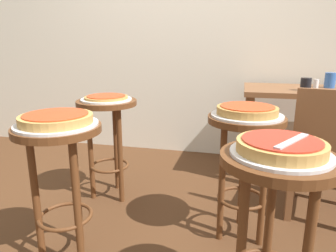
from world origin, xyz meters
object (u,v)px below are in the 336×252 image
(serving_plate_foreground, at_px, (280,154))
(dining_table, at_px, (309,104))
(stool_rear, at_px, (108,126))
(pizza_middle, at_px, (56,119))
(condiment_shaker, at_px, (316,84))
(pizza_rear, at_px, (106,97))
(stool_foreground, at_px, (276,202))
(serving_plate_leftside, at_px, (247,115))
(stool_leftside, at_px, (245,148))
(serving_plate_rear, at_px, (106,99))
(pizza_foreground, at_px, (281,146))
(serving_plate_middle, at_px, (57,124))
(cup_near_edge, at_px, (306,84))
(pizza_server_knife, at_px, (292,141))
(pizza_leftside, at_px, (247,110))
(stool_middle, at_px, (60,161))
(wooden_chair, at_px, (327,150))
(cup_far_edge, at_px, (330,80))

(serving_plate_foreground, xyz_separation_m, dining_table, (0.39, 1.58, -0.10))
(serving_plate_foreground, distance_m, stool_rear, 1.38)
(pizza_middle, height_order, stool_rear, pizza_middle)
(pizza_middle, height_order, condiment_shaker, condiment_shaker)
(serving_plate_foreground, height_order, condiment_shaker, condiment_shaker)
(pizza_middle, distance_m, pizza_rear, 0.70)
(stool_foreground, distance_m, serving_plate_leftside, 0.63)
(stool_leftside, distance_m, serving_plate_rear, 1.00)
(pizza_middle, bearing_deg, stool_leftside, 25.16)
(pizza_foreground, xyz_separation_m, serving_plate_middle, (-0.99, 0.18, -0.03))
(stool_leftside, bearing_deg, cup_near_edge, 63.18)
(serving_plate_middle, xyz_separation_m, pizza_server_knife, (1.02, -0.20, 0.06))
(dining_table, bearing_deg, serving_plate_foreground, -103.93)
(pizza_leftside, distance_m, stool_rear, 1.00)
(pizza_leftside, bearing_deg, stool_middle, -154.84)
(serving_plate_foreground, bearing_deg, serving_plate_rear, 140.16)
(pizza_middle, relative_size, wooden_chair, 0.40)
(pizza_leftside, distance_m, dining_table, 1.11)
(dining_table, distance_m, condiment_shaker, 0.17)
(pizza_leftside, bearing_deg, pizza_foreground, -79.48)
(stool_rear, xyz_separation_m, cup_far_edge, (1.59, 0.80, 0.27))
(serving_plate_leftside, distance_m, serving_plate_rear, 0.98)
(stool_middle, xyz_separation_m, serving_plate_leftside, (0.88, 0.41, 0.19))
(wooden_chair, bearing_deg, condiment_shaker, 87.18)
(stool_leftside, bearing_deg, serving_plate_foreground, -79.48)
(pizza_leftside, height_order, pizza_server_knife, pizza_server_knife)
(pizza_foreground, distance_m, pizza_middle, 1.00)
(serving_plate_foreground, height_order, cup_near_edge, cup_near_edge)
(pizza_leftside, relative_size, pizza_server_knife, 1.46)
(stool_foreground, relative_size, pizza_middle, 2.11)
(pizza_middle, bearing_deg, stool_foreground, -10.35)
(stool_middle, height_order, pizza_server_knife, pizza_server_knife)
(pizza_foreground, distance_m, pizza_rear, 1.37)
(stool_middle, height_order, stool_rear, same)
(stool_leftside, bearing_deg, stool_middle, -154.84)
(pizza_rear, bearing_deg, cup_far_edge, 26.59)
(serving_plate_foreground, distance_m, stool_middle, 1.02)
(pizza_foreground, height_order, serving_plate_middle, pizza_foreground)
(pizza_leftside, bearing_deg, cup_near_edge, 63.18)
(serving_plate_rear, xyz_separation_m, cup_near_edge, (1.37, 0.57, 0.07))
(stool_leftside, bearing_deg, pizza_leftside, 0.00)
(wooden_chair, bearing_deg, pizza_server_knife, -111.18)
(serving_plate_middle, distance_m, pizza_leftside, 0.97)
(cup_near_edge, bearing_deg, serving_plate_rear, -157.30)
(stool_foreground, bearing_deg, dining_table, 76.07)
(cup_far_edge, height_order, pizza_server_knife, cup_far_edge)
(stool_rear, relative_size, cup_far_edge, 5.91)
(wooden_chair, bearing_deg, pizza_leftside, -147.91)
(stool_foreground, height_order, stool_rear, same)
(serving_plate_foreground, xyz_separation_m, stool_leftside, (-0.11, 0.59, -0.19))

